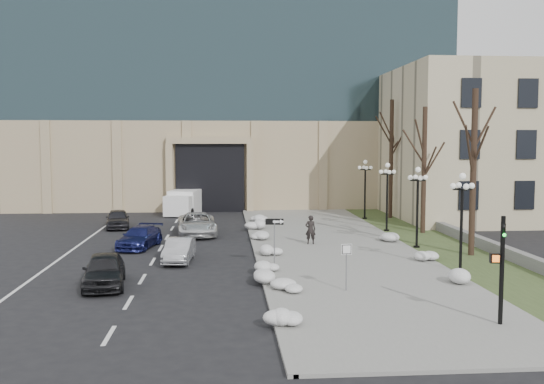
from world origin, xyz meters
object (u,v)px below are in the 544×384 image
at_px(one_way_sign, 278,228).
at_px(lamppost_b, 418,196).
at_px(car_b, 179,250).
at_px(traffic_signal, 501,273).
at_px(lamppost_a, 462,209).
at_px(lamppost_d, 365,181).
at_px(pedestrian, 310,230).
at_px(car_e, 118,219).
at_px(car_d, 197,224).
at_px(box_truck, 186,202).
at_px(car_c, 140,237).
at_px(keep_sign, 346,257).
at_px(lamppost_c, 387,188).
at_px(car_a, 104,270).

height_order(one_way_sign, lamppost_b, lamppost_b).
xyz_separation_m(car_b, traffic_signal, (11.51, -12.01, 1.26)).
height_order(traffic_signal, lamppost_b, lamppost_b).
distance_m(one_way_sign, lamppost_b, 9.82).
distance_m(lamppost_a, lamppost_d, 19.50).
bearing_deg(car_b, one_way_sign, -19.38).
distance_m(pedestrian, lamppost_b, 6.51).
relative_size(car_e, lamppost_a, 0.83).
xyz_separation_m(car_d, box_truck, (-1.45, 12.26, 0.25)).
relative_size(car_c, lamppost_b, 0.89).
relative_size(pedestrian, one_way_sign, 0.69).
relative_size(keep_sign, traffic_signal, 0.55).
height_order(keep_sign, lamppost_c, lamppost_c).
xyz_separation_m(keep_sign, lamppost_d, (6.12, 22.76, 1.56)).
distance_m(car_c, car_e, 8.68).
height_order(box_truck, keep_sign, keep_sign).
height_order(box_truck, lamppost_d, lamppost_d).
bearing_deg(lamppost_c, one_way_sign, -126.92).
height_order(car_b, one_way_sign, one_way_sign).
distance_m(one_way_sign, keep_sign, 5.52).
bearing_deg(one_way_sign, box_truck, 109.65).
relative_size(car_a, box_truck, 0.62).
relative_size(car_b, lamppost_c, 0.78).
relative_size(car_a, car_e, 1.07).
xyz_separation_m(car_c, lamppost_b, (16.02, -1.71, 2.46)).
bearing_deg(car_b, car_e, 117.16).
xyz_separation_m(keep_sign, lamppost_a, (6.12, 3.26, 1.56)).
distance_m(car_b, lamppost_d, 20.76).
bearing_deg(pedestrian, lamppost_a, 129.08).
height_order(pedestrian, keep_sign, keep_sign).
distance_m(traffic_signal, lamppost_b, 14.83).
bearing_deg(lamppost_c, lamppost_a, -90.00).
bearing_deg(one_way_sign, car_d, 117.25).
relative_size(car_a, lamppost_a, 0.89).
xyz_separation_m(car_e, lamppost_c, (18.71, -3.46, 2.40)).
height_order(car_e, one_way_sign, one_way_sign).
bearing_deg(car_e, car_b, -76.64).
bearing_deg(lamppost_b, car_a, -154.35).
bearing_deg(car_b, lamppost_a, -11.61).
xyz_separation_m(car_b, car_e, (-5.28, 12.61, 0.07)).
bearing_deg(lamppost_a, car_a, -175.45).
bearing_deg(box_truck, keep_sign, -62.35).
bearing_deg(traffic_signal, keep_sign, 138.81).
relative_size(car_b, box_truck, 0.55).
bearing_deg(lamppost_b, pedestrian, 165.57).
xyz_separation_m(car_e, keep_sign, (12.59, -19.72, 0.84)).
distance_m(car_c, car_d, 5.51).
relative_size(keep_sign, lamppost_a, 0.43).
relative_size(car_c, pedestrian, 2.48).
bearing_deg(traffic_signal, car_c, 138.91).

